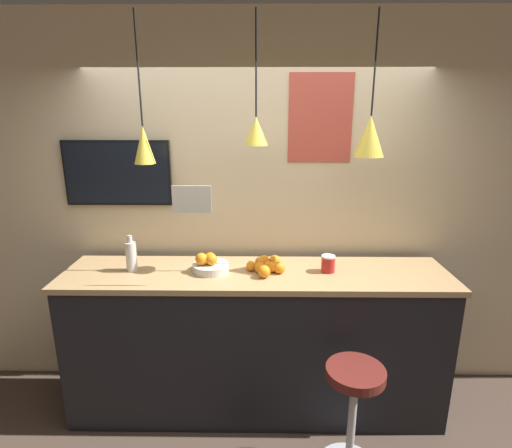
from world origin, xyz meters
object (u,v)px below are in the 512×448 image
bar_stool (353,404)px  spread_jar (328,264)px  fruit_bowl (210,264)px  juice_bottle (131,256)px  mounted_tv (117,173)px

bar_stool → spread_jar: (-0.09, 0.59, 0.67)m
bar_stool → fruit_bowl: (-0.92, 0.58, 0.67)m
juice_bottle → fruit_bowl: bearing=-0.5°
bar_stool → juice_bottle: (-1.47, 0.59, 0.73)m
fruit_bowl → juice_bottle: juice_bottle is taller
bar_stool → fruit_bowl: 1.28m
bar_stool → fruit_bowl: fruit_bowl is taller
fruit_bowl → mounted_tv: 1.00m
bar_stool → mounted_tv: 2.27m
fruit_bowl → mounted_tv: (-0.72, 0.36, 0.58)m
fruit_bowl → juice_bottle: bearing=179.5°
fruit_bowl → spread_jar: size_ratio=2.15×
spread_jar → mounted_tv: bearing=167.1°
fruit_bowl → bar_stool: bearing=-32.4°
spread_jar → juice_bottle: bearing=180.0°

